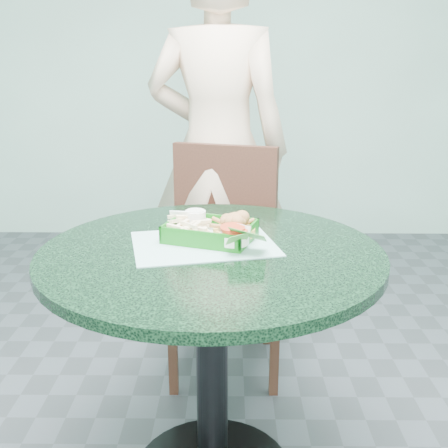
{
  "coord_description": "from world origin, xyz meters",
  "views": [
    {
      "loc": [
        0.05,
        -1.36,
        1.26
      ],
      "look_at": [
        0.03,
        0.1,
        0.81
      ],
      "focal_mm": 42.0,
      "sensor_mm": 36.0,
      "label": 1
    }
  ],
  "objects_px": {
    "diner_person": "(217,116)",
    "cafe_table": "(212,311)",
    "crab_sandwich": "(233,228)",
    "dining_chair": "(224,243)",
    "sauce_ramekin": "(187,224)",
    "food_basket": "(210,241)"
  },
  "relations": [
    {
      "from": "diner_person",
      "to": "cafe_table",
      "type": "bearing_deg",
      "value": 101.01
    },
    {
      "from": "cafe_table",
      "to": "crab_sandwich",
      "type": "relative_size",
      "value": 7.79
    },
    {
      "from": "dining_chair",
      "to": "sauce_ramekin",
      "type": "distance_m",
      "value": 0.67
    },
    {
      "from": "cafe_table",
      "to": "dining_chair",
      "type": "height_order",
      "value": "dining_chair"
    },
    {
      "from": "dining_chair",
      "to": "food_basket",
      "type": "xyz_separation_m",
      "value": [
        -0.03,
        -0.66,
        0.23
      ]
    },
    {
      "from": "cafe_table",
      "to": "crab_sandwich",
      "type": "xyz_separation_m",
      "value": [
        0.06,
        0.09,
        0.22
      ]
    },
    {
      "from": "cafe_table",
      "to": "sauce_ramekin",
      "type": "xyz_separation_m",
      "value": [
        -0.08,
        0.13,
        0.22
      ]
    },
    {
      "from": "cafe_table",
      "to": "sauce_ramekin",
      "type": "distance_m",
      "value": 0.27
    },
    {
      "from": "diner_person",
      "to": "sauce_ramekin",
      "type": "xyz_separation_m",
      "value": [
        -0.07,
        -0.86,
        -0.24
      ]
    },
    {
      "from": "food_basket",
      "to": "crab_sandwich",
      "type": "xyz_separation_m",
      "value": [
        0.06,
        0.02,
        0.03
      ]
    },
    {
      "from": "cafe_table",
      "to": "food_basket",
      "type": "distance_m",
      "value": 0.2
    },
    {
      "from": "diner_person",
      "to": "food_basket",
      "type": "height_order",
      "value": "diner_person"
    },
    {
      "from": "dining_chair",
      "to": "crab_sandwich",
      "type": "distance_m",
      "value": 0.69
    },
    {
      "from": "food_basket",
      "to": "crab_sandwich",
      "type": "distance_m",
      "value": 0.08
    },
    {
      "from": "food_basket",
      "to": "crab_sandwich",
      "type": "height_order",
      "value": "crab_sandwich"
    },
    {
      "from": "cafe_table",
      "to": "diner_person",
      "type": "height_order",
      "value": "diner_person"
    },
    {
      "from": "dining_chair",
      "to": "crab_sandwich",
      "type": "height_order",
      "value": "dining_chair"
    },
    {
      "from": "dining_chair",
      "to": "diner_person",
      "type": "bearing_deg",
      "value": 114.63
    },
    {
      "from": "food_basket",
      "to": "sauce_ramekin",
      "type": "distance_m",
      "value": 0.1
    },
    {
      "from": "diner_person",
      "to": "sauce_ramekin",
      "type": "relative_size",
      "value": 33.21
    },
    {
      "from": "dining_chair",
      "to": "crab_sandwich",
      "type": "relative_size",
      "value": 7.65
    },
    {
      "from": "cafe_table",
      "to": "food_basket",
      "type": "height_order",
      "value": "food_basket"
    }
  ]
}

